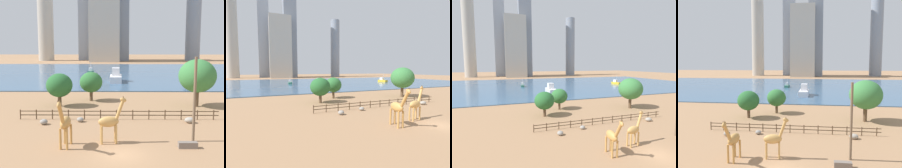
{
  "view_description": "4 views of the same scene",
  "coord_description": "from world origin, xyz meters",
  "views": [
    {
      "loc": [
        -0.51,
        -23.93,
        9.67
      ],
      "look_at": [
        -0.96,
        16.87,
        4.05
      ],
      "focal_mm": 45.0,
      "sensor_mm": 36.0,
      "label": 1
    },
    {
      "loc": [
        -19.94,
        -14.59,
        6.84
      ],
      "look_at": [
        0.27,
        33.59,
        2.69
      ],
      "focal_mm": 28.0,
      "sensor_mm": 36.0,
      "label": 2
    },
    {
      "loc": [
        -17.19,
        -15.21,
        10.8
      ],
      "look_at": [
        -0.04,
        34.7,
        5.05
      ],
      "focal_mm": 28.0,
      "sensor_mm": 36.0,
      "label": 3
    },
    {
      "loc": [
        3.63,
        -20.13,
        10.66
      ],
      "look_at": [
        -2.76,
        32.03,
        5.51
      ],
      "focal_mm": 35.0,
      "sensor_mm": 36.0,
      "label": 4
    }
  ],
  "objects": [
    {
      "name": "tree_center_broad",
      "position": [
        12.45,
        20.09,
        4.89
      ],
      "size": [
        5.83,
        5.83,
        7.54
      ],
      "color": "brown",
      "rests_on": "ground"
    },
    {
      "name": "harbor_water",
      "position": [
        0.0,
        77.0,
        0.1
      ],
      "size": [
        180.0,
        86.0,
        0.2
      ],
      "primitive_type": "cube",
      "color": "#3D6084",
      "rests_on": "ground"
    },
    {
      "name": "giraffe_companion",
      "position": [
        -5.25,
        1.75,
        2.38
      ],
      "size": [
        1.1,
        3.58,
        4.98
      ],
      "rotation": [
        0.0,
        0.0,
        4.62
      ],
      "color": "#C18C47",
      "rests_on": "ground"
    },
    {
      "name": "utility_pole",
      "position": [
        7.42,
        3.61,
        4.29
      ],
      "size": [
        0.28,
        0.28,
        8.57
      ],
      "primitive_type": "cylinder",
      "color": "brown",
      "rests_on": "ground"
    },
    {
      "name": "skyline_tower_glass",
      "position": [
        49.3,
        158.47,
        29.39
      ],
      "size": [
        9.31,
        9.31,
        58.78
      ],
      "primitive_type": "cylinder",
      "color": "gray",
      "rests_on": "ground"
    },
    {
      "name": "ground_plane",
      "position": [
        0.0,
        80.0,
        0.0
      ],
      "size": [
        400.0,
        400.0,
        0.0
      ],
      "primitive_type": "plane",
      "color": "#9E7551"
    },
    {
      "name": "tree_right_tall",
      "position": [
        -4.71,
        24.64,
        3.27
      ],
      "size": [
        3.98,
        3.98,
        5.09
      ],
      "color": "brown",
      "rests_on": "ground"
    },
    {
      "name": "boulder_small",
      "position": [
        -4.94,
        10.78,
        0.31
      ],
      "size": [
        0.88,
        0.82,
        0.61
      ],
      "primitive_type": "ellipsoid",
      "color": "gray",
      "rests_on": "ground"
    },
    {
      "name": "boulder_by_pole",
      "position": [
        -9.3,
        9.53,
        0.34
      ],
      "size": [
        0.96,
        0.91,
        0.69
      ],
      "primitive_type": "ellipsoid",
      "color": "gray",
      "rests_on": "ground"
    },
    {
      "name": "boulder_near_fence",
      "position": [
        8.89,
        10.44,
        0.36
      ],
      "size": [
        1.3,
        0.97,
        0.72
      ],
      "primitive_type": "ellipsoid",
      "color": "gray",
      "rests_on": "ground"
    },
    {
      "name": "tree_left_large",
      "position": [
        -9.39,
        20.12,
        3.36
      ],
      "size": [
        4.19,
        4.19,
        5.27
      ],
      "color": "brown",
      "rests_on": "ground"
    },
    {
      "name": "feeding_trough",
      "position": [
        6.4,
        1.69,
        0.3
      ],
      "size": [
        1.8,
        0.6,
        0.6
      ],
      "primitive_type": "cube",
      "color": "#72665B",
      "rests_on": "ground"
    },
    {
      "name": "enclosure_fence",
      "position": [
        -0.13,
        12.0,
        0.76
      ],
      "size": [
        26.12,
        0.14,
        1.3
      ],
      "color": "#4C3826",
      "rests_on": "ground"
    },
    {
      "name": "giraffe_tall",
      "position": [
        -0.99,
        3.05,
        2.2
      ],
      "size": [
        2.94,
        1.16,
        4.75
      ],
      "rotation": [
        0.0,
        0.0,
        0.17
      ],
      "color": "tan",
      "rests_on": "ground"
    },
    {
      "name": "boat_tug",
      "position": [
        -8.85,
        71.63,
        0.87
      ],
      "size": [
        1.9,
        4.54,
        4.0
      ],
      "rotation": [
        0.0,
        0.0,
        1.5
      ],
      "color": "#337259",
      "rests_on": "harbor_water"
    },
    {
      "name": "skyline_block_central",
      "position": [
        -6.88,
        145.35,
        26.41
      ],
      "size": [
        17.89,
        13.2,
        52.82
      ],
      "primitive_type": "cube",
      "color": "#B7B2A8",
      "rests_on": "ground"
    },
    {
      "name": "boat_ferry",
      "position": [
        -0.32,
        49.22,
        1.43
      ],
      "size": [
        3.04,
        8.26,
        3.62
      ],
      "rotation": [
        0.0,
        0.0,
        4.7
      ],
      "color": "silver",
      "rests_on": "harbor_water"
    }
  ]
}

